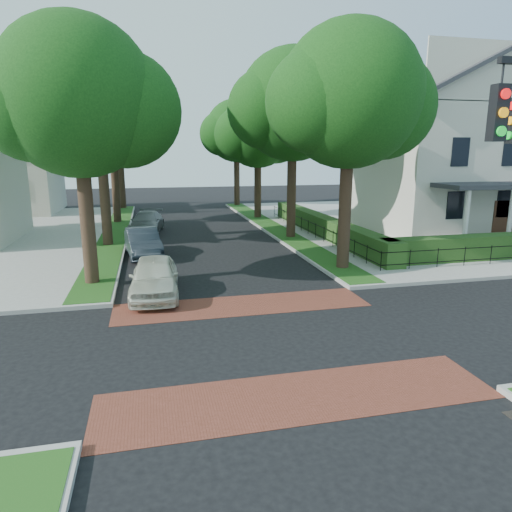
{
  "coord_description": "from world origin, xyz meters",
  "views": [
    {
      "loc": [
        -3.05,
        -12.01,
        5.37
      ],
      "look_at": [
        0.69,
        4.0,
        1.6
      ],
      "focal_mm": 32.0,
      "sensor_mm": 36.0,
      "label": 1
    }
  ],
  "objects": [
    {
      "name": "ground",
      "position": [
        0.0,
        0.0,
        0.0
      ],
      "size": [
        120.0,
        120.0,
        0.0
      ],
      "primitive_type": "plane",
      "color": "black",
      "rests_on": "ground"
    },
    {
      "name": "sidewalk_ne",
      "position": [
        19.5,
        19.0,
        0.07
      ],
      "size": [
        30.0,
        30.0,
        0.15
      ],
      "primitive_type": "cube",
      "color": "gray",
      "rests_on": "ground"
    },
    {
      "name": "crosswalk_far",
      "position": [
        0.0,
        3.2,
        0.01
      ],
      "size": [
        9.0,
        2.2,
        0.01
      ],
      "primitive_type": "cube",
      "color": "brown",
      "rests_on": "ground"
    },
    {
      "name": "crosswalk_near",
      "position": [
        0.0,
        -3.2,
        0.01
      ],
      "size": [
        9.0,
        2.2,
        0.01
      ],
      "primitive_type": "cube",
      "color": "brown",
      "rests_on": "ground"
    },
    {
      "name": "grass_strip_ne",
      "position": [
        5.4,
        19.1,
        0.16
      ],
      "size": [
        1.6,
        29.8,
        0.02
      ],
      "primitive_type": "cube",
      "color": "#194F16",
      "rests_on": "sidewalk_ne"
    },
    {
      "name": "grass_strip_nw",
      "position": [
        -5.4,
        19.1,
        0.16
      ],
      "size": [
        1.6,
        29.8,
        0.02
      ],
      "primitive_type": "cube",
      "color": "#194F16",
      "rests_on": "sidewalk_nw"
    },
    {
      "name": "tree_right_near",
      "position": [
        5.6,
        7.24,
        7.63
      ],
      "size": [
        7.75,
        6.67,
        10.66
      ],
      "color": "black",
      "rests_on": "sidewalk_ne"
    },
    {
      "name": "tree_right_mid",
      "position": [
        5.61,
        15.25,
        7.99
      ],
      "size": [
        8.25,
        7.09,
        11.22
      ],
      "color": "black",
      "rests_on": "sidewalk_ne"
    },
    {
      "name": "tree_right_far",
      "position": [
        5.6,
        24.22,
        6.91
      ],
      "size": [
        7.25,
        6.23,
        9.74
      ],
      "color": "black",
      "rests_on": "sidewalk_ne"
    },
    {
      "name": "tree_right_back",
      "position": [
        5.6,
        33.23,
        7.27
      ],
      "size": [
        7.5,
        6.45,
        10.2
      ],
      "color": "black",
      "rests_on": "sidewalk_ne"
    },
    {
      "name": "tree_left_near",
      "position": [
        -5.4,
        7.23,
        7.27
      ],
      "size": [
        7.5,
        6.45,
        10.2
      ],
      "color": "black",
      "rests_on": "sidewalk_nw"
    },
    {
      "name": "tree_left_mid",
      "position": [
        -5.39,
        15.24,
        8.34
      ],
      "size": [
        8.0,
        6.88,
        11.48
      ],
      "color": "black",
      "rests_on": "sidewalk_nw"
    },
    {
      "name": "tree_left_far",
      "position": [
        -5.4,
        24.22,
        7.12
      ],
      "size": [
        7.0,
        6.02,
        9.86
      ],
      "color": "black",
      "rests_on": "sidewalk_nw"
    },
    {
      "name": "tree_left_back",
      "position": [
        -5.4,
        33.24,
        7.41
      ],
      "size": [
        7.75,
        6.66,
        10.44
      ],
      "color": "black",
      "rests_on": "sidewalk_nw"
    },
    {
      "name": "hedge_main_road",
      "position": [
        7.7,
        15.0,
        0.75
      ],
      "size": [
        1.0,
        18.0,
        1.2
      ],
      "primitive_type": "cube",
      "color": "#1E4116",
      "rests_on": "sidewalk_ne"
    },
    {
      "name": "fence_main_road",
      "position": [
        6.9,
        15.0,
        0.6
      ],
      "size": [
        0.06,
        18.0,
        0.9
      ],
      "primitive_type": null,
      "color": "black",
      "rests_on": "sidewalk_ne"
    },
    {
      "name": "house_victorian",
      "position": [
        17.51,
        15.92,
        6.02
      ],
      "size": [
        13.0,
        13.05,
        12.48
      ],
      "color": "beige",
      "rests_on": "sidewalk_ne"
    },
    {
      "name": "parked_car_front",
      "position": [
        -3.01,
        5.07,
        0.75
      ],
      "size": [
        1.97,
        4.46,
        1.49
      ],
      "primitive_type": "imported",
      "rotation": [
        0.0,
        0.0,
        -0.05
      ],
      "color": "beige",
      "rests_on": "ground"
    },
    {
      "name": "parked_car_middle",
      "position": [
        -3.5,
        12.09,
        0.73
      ],
      "size": [
        2.09,
        4.6,
        1.46
      ],
      "primitive_type": "imported",
      "rotation": [
        0.0,
        0.0,
        0.13
      ],
      "color": "#1F282F",
      "rests_on": "ground"
    },
    {
      "name": "parked_car_rear",
      "position": [
        -3.32,
        19.55,
        0.69
      ],
      "size": [
        2.64,
        5.01,
        1.38
      ],
      "primitive_type": "imported",
      "rotation": [
        0.0,
        0.0,
        -0.15
      ],
      "color": "gray",
      "rests_on": "ground"
    }
  ]
}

